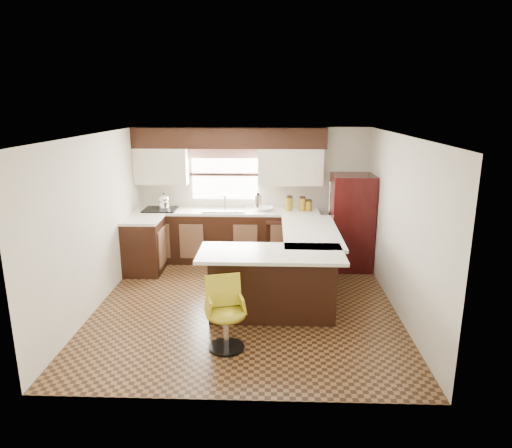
{
  "coord_description": "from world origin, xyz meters",
  "views": [
    {
      "loc": [
        0.36,
        -6.05,
        2.8
      ],
      "look_at": [
        0.13,
        0.45,
        1.08
      ],
      "focal_mm": 32.0,
      "sensor_mm": 36.0,
      "label": 1
    }
  ],
  "objects_px": {
    "bar_chair": "(226,315)",
    "peninsula_long": "(306,261)",
    "refrigerator": "(351,222)",
    "peninsula_return": "(272,285)"
  },
  "relations": [
    {
      "from": "bar_chair",
      "to": "peninsula_long",
      "type": "bearing_deg",
      "value": 44.37
    },
    {
      "from": "peninsula_long",
      "to": "peninsula_return",
      "type": "relative_size",
      "value": 1.18
    },
    {
      "from": "peninsula_return",
      "to": "refrigerator",
      "type": "relative_size",
      "value": 1.0
    },
    {
      "from": "peninsula_long",
      "to": "peninsula_return",
      "type": "height_order",
      "value": "same"
    },
    {
      "from": "peninsula_long",
      "to": "bar_chair",
      "type": "xyz_separation_m",
      "value": [
        -1.06,
        -1.86,
        -0.02
      ]
    },
    {
      "from": "peninsula_return",
      "to": "bar_chair",
      "type": "xyz_separation_m",
      "value": [
        -0.53,
        -0.88,
        -0.02
      ]
    },
    {
      "from": "peninsula_long",
      "to": "refrigerator",
      "type": "xyz_separation_m",
      "value": [
        0.83,
        0.97,
        0.37
      ]
    },
    {
      "from": "refrigerator",
      "to": "bar_chair",
      "type": "bearing_deg",
      "value": -123.66
    },
    {
      "from": "peninsula_long",
      "to": "peninsula_return",
      "type": "bearing_deg",
      "value": -118.3
    },
    {
      "from": "refrigerator",
      "to": "bar_chair",
      "type": "height_order",
      "value": "refrigerator"
    }
  ]
}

